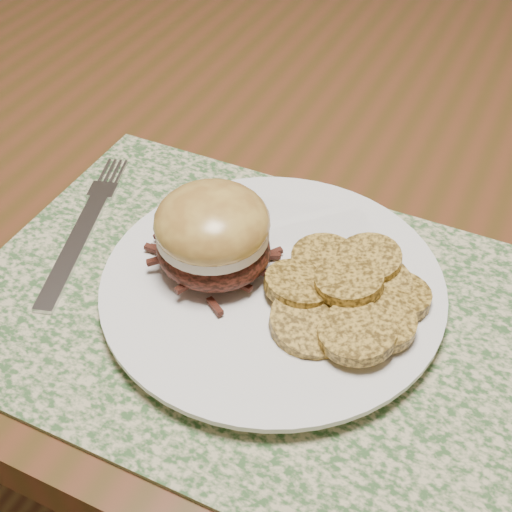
{
  "coord_description": "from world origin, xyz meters",
  "views": [
    {
      "loc": [
        0.06,
        -0.6,
        1.17
      ],
      "look_at": [
        -0.12,
        -0.23,
        0.79
      ],
      "focal_mm": 50.0,
      "sensor_mm": 36.0,
      "label": 1
    }
  ],
  "objects_px": {
    "dinner_plate": "(272,288)",
    "fork": "(85,226)",
    "dining_table": "(450,234)",
    "pork_sandwich": "(213,234)"
  },
  "relations": [
    {
      "from": "dinner_plate",
      "to": "fork",
      "type": "distance_m",
      "value": 0.19
    },
    {
      "from": "dinner_plate",
      "to": "fork",
      "type": "height_order",
      "value": "dinner_plate"
    },
    {
      "from": "fork",
      "to": "dining_table",
      "type": "bearing_deg",
      "value": 22.13
    },
    {
      "from": "dinner_plate",
      "to": "pork_sandwich",
      "type": "xyz_separation_m",
      "value": [
        -0.05,
        -0.0,
        0.04
      ]
    },
    {
      "from": "dinner_plate",
      "to": "fork",
      "type": "bearing_deg",
      "value": 179.27
    },
    {
      "from": "dining_table",
      "to": "dinner_plate",
      "type": "bearing_deg",
      "value": -113.3
    },
    {
      "from": "pork_sandwich",
      "to": "fork",
      "type": "distance_m",
      "value": 0.14
    },
    {
      "from": "dinner_plate",
      "to": "fork",
      "type": "xyz_separation_m",
      "value": [
        -0.19,
        0.0,
        -0.01
      ]
    },
    {
      "from": "dining_table",
      "to": "dinner_plate",
      "type": "xyz_separation_m",
      "value": [
        -0.1,
        -0.24,
        0.09
      ]
    },
    {
      "from": "dining_table",
      "to": "fork",
      "type": "xyz_separation_m",
      "value": [
        -0.29,
        -0.23,
        0.09
      ]
    }
  ]
}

